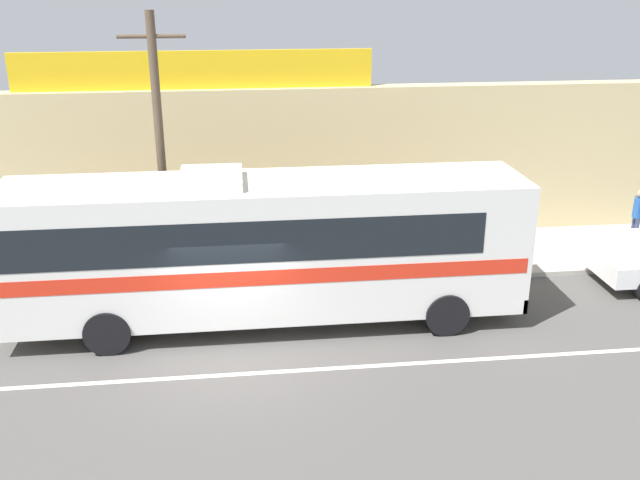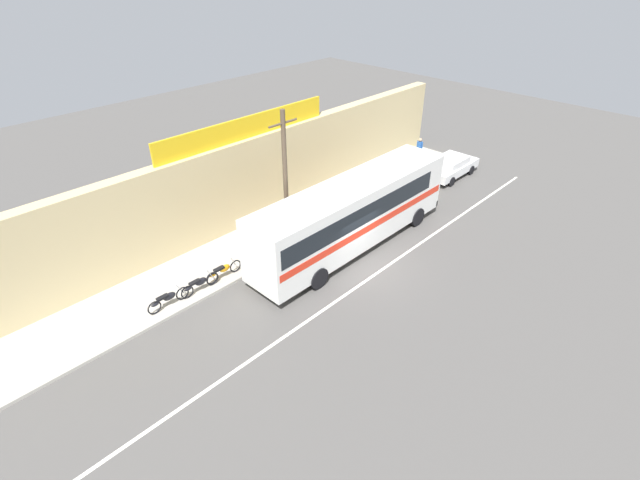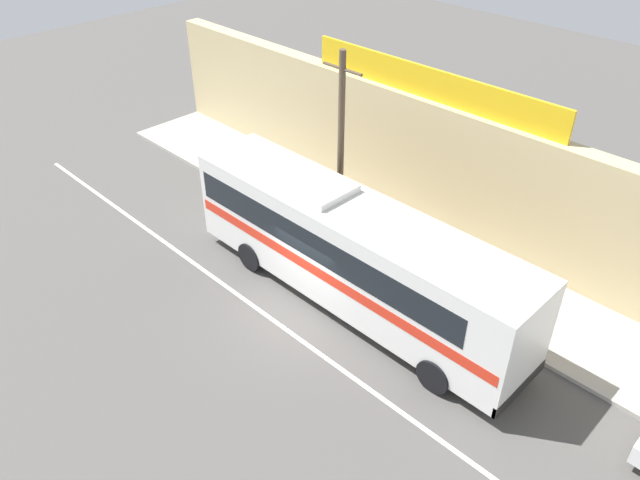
{
  "view_description": "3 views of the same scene",
  "coord_description": "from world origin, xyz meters",
  "px_view_note": "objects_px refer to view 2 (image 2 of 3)",
  "views": [
    {
      "loc": [
        0.31,
        -14.09,
        8.02
      ],
      "look_at": [
        2.22,
        1.99,
        1.92
      ],
      "focal_mm": 40.01,
      "sensor_mm": 36.0,
      "label": 1
    },
    {
      "loc": [
        -14.72,
        -11.27,
        13.15
      ],
      "look_at": [
        -1.09,
        1.93,
        1.14
      ],
      "focal_mm": 26.26,
      "sensor_mm": 36.0,
      "label": 2
    },
    {
      "loc": [
        11.09,
        -10.05,
        13.19
      ],
      "look_at": [
        -0.31,
        1.4,
        1.93
      ],
      "focal_mm": 34.83,
      "sensor_mm": 36.0,
      "label": 3
    }
  ],
  "objects_px": {
    "utility_pole": "(286,182)",
    "motorcycle_red": "(168,299)",
    "intercity_bus": "(352,212)",
    "pedestrian_far_left": "(419,148)",
    "motorcycle_green": "(199,284)",
    "pedestrian_near_shop": "(284,214)",
    "parked_car": "(451,166)",
    "motorcycle_orange": "(223,270)"
  },
  "relations": [
    {
      "from": "intercity_bus",
      "to": "pedestrian_far_left",
      "type": "relative_size",
      "value": 7.13
    },
    {
      "from": "parked_car",
      "to": "intercity_bus",
      "type": "bearing_deg",
      "value": -175.33
    },
    {
      "from": "intercity_bus",
      "to": "pedestrian_far_left",
      "type": "xyz_separation_m",
      "value": [
        11.59,
        3.71,
        -0.94
      ]
    },
    {
      "from": "parked_car",
      "to": "motorcycle_green",
      "type": "relative_size",
      "value": 2.23
    },
    {
      "from": "motorcycle_green",
      "to": "pedestrian_far_left",
      "type": "distance_m",
      "value": 19.17
    },
    {
      "from": "pedestrian_near_shop",
      "to": "pedestrian_far_left",
      "type": "distance_m",
      "value": 12.94
    },
    {
      "from": "motorcycle_green",
      "to": "pedestrian_near_shop",
      "type": "distance_m",
      "value": 6.31
    },
    {
      "from": "intercity_bus",
      "to": "motorcycle_orange",
      "type": "bearing_deg",
      "value": 159.38
    },
    {
      "from": "motorcycle_green",
      "to": "pedestrian_near_shop",
      "type": "bearing_deg",
      "value": 11.01
    },
    {
      "from": "motorcycle_green",
      "to": "pedestrian_near_shop",
      "type": "height_order",
      "value": "pedestrian_near_shop"
    },
    {
      "from": "motorcycle_green",
      "to": "motorcycle_orange",
      "type": "bearing_deg",
      "value": 2.71
    },
    {
      "from": "intercity_bus",
      "to": "motorcycle_red",
      "type": "height_order",
      "value": "intercity_bus"
    },
    {
      "from": "pedestrian_far_left",
      "to": "motorcycle_green",
      "type": "bearing_deg",
      "value": -175.7
    },
    {
      "from": "parked_car",
      "to": "pedestrian_far_left",
      "type": "distance_m",
      "value": 2.85
    },
    {
      "from": "utility_pole",
      "to": "motorcycle_red",
      "type": "distance_m",
      "value": 7.36
    },
    {
      "from": "pedestrian_far_left",
      "to": "motorcycle_orange",
      "type": "bearing_deg",
      "value": -175.58
    },
    {
      "from": "parked_car",
      "to": "pedestrian_near_shop",
      "type": "bearing_deg",
      "value": 168.45
    },
    {
      "from": "utility_pole",
      "to": "motorcycle_green",
      "type": "height_order",
      "value": "utility_pole"
    },
    {
      "from": "intercity_bus",
      "to": "utility_pole",
      "type": "bearing_deg",
      "value": 139.49
    },
    {
      "from": "utility_pole",
      "to": "pedestrian_near_shop",
      "type": "height_order",
      "value": "utility_pole"
    },
    {
      "from": "parked_car",
      "to": "pedestrian_far_left",
      "type": "xyz_separation_m",
      "value": [
        0.43,
        2.79,
        0.39
      ]
    },
    {
      "from": "utility_pole",
      "to": "motorcycle_green",
      "type": "bearing_deg",
      "value": 177.7
    },
    {
      "from": "motorcycle_red",
      "to": "motorcycle_green",
      "type": "height_order",
      "value": "same"
    },
    {
      "from": "utility_pole",
      "to": "motorcycle_red",
      "type": "xyz_separation_m",
      "value": [
        -6.61,
        0.28,
        -3.24
      ]
    },
    {
      "from": "parked_car",
      "to": "pedestrian_near_shop",
      "type": "relative_size",
      "value": 2.5
    },
    {
      "from": "parked_car",
      "to": "motorcycle_orange",
      "type": "relative_size",
      "value": 2.24
    },
    {
      "from": "motorcycle_green",
      "to": "pedestrian_near_shop",
      "type": "xyz_separation_m",
      "value": [
        6.17,
        1.2,
        0.58
      ]
    },
    {
      "from": "motorcycle_orange",
      "to": "parked_car",
      "type": "bearing_deg",
      "value": -4.68
    },
    {
      "from": "pedestrian_far_left",
      "to": "intercity_bus",
      "type": "bearing_deg",
      "value": -162.27
    },
    {
      "from": "intercity_bus",
      "to": "motorcycle_green",
      "type": "xyz_separation_m",
      "value": [
        -7.51,
        2.27,
        -1.5
      ]
    },
    {
      "from": "parked_car",
      "to": "utility_pole",
      "type": "distance_m",
      "value": 13.96
    },
    {
      "from": "motorcycle_orange",
      "to": "pedestrian_far_left",
      "type": "distance_m",
      "value": 17.84
    },
    {
      "from": "pedestrian_near_shop",
      "to": "pedestrian_far_left",
      "type": "xyz_separation_m",
      "value": [
        12.94,
        0.24,
        -0.02
      ]
    },
    {
      "from": "pedestrian_near_shop",
      "to": "parked_car",
      "type": "bearing_deg",
      "value": -11.55
    },
    {
      "from": "intercity_bus",
      "to": "pedestrian_near_shop",
      "type": "height_order",
      "value": "intercity_bus"
    },
    {
      "from": "intercity_bus",
      "to": "pedestrian_far_left",
      "type": "distance_m",
      "value": 12.2
    },
    {
      "from": "utility_pole",
      "to": "pedestrian_far_left",
      "type": "distance_m",
      "value": 14.35
    },
    {
      "from": "intercity_bus",
      "to": "parked_car",
      "type": "distance_m",
      "value": 11.27
    },
    {
      "from": "motorcycle_orange",
      "to": "motorcycle_green",
      "type": "xyz_separation_m",
      "value": [
        -1.32,
        -0.06,
        0.0
      ]
    },
    {
      "from": "intercity_bus",
      "to": "utility_pole",
      "type": "relative_size",
      "value": 1.72
    },
    {
      "from": "pedestrian_far_left",
      "to": "motorcycle_red",
      "type": "bearing_deg",
      "value": -176.23
    },
    {
      "from": "motorcycle_red",
      "to": "pedestrian_near_shop",
      "type": "distance_m",
      "value": 7.78
    }
  ]
}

